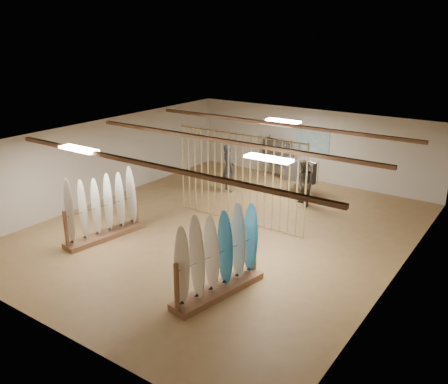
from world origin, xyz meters
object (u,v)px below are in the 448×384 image
Objects in this scene: rack_left at (103,216)px; shopper_a at (228,165)px; shopper_b at (304,180)px; rack_right at (218,266)px; clothing_rack_a at (277,152)px; clothing_rack_b at (301,171)px.

rack_left is 5.49m from shopper_a.
shopper_b is (3.52, 5.60, 0.24)m from rack_left.
rack_right is at bearing -48.35° from shopper_b.
rack_right is 1.42× the size of shopper_b.
rack_left is 4.47m from rack_right.
rack_right is at bearing -46.12° from clothing_rack_a.
rack_left reaches higher than clothing_rack_b.
clothing_rack_b is 0.74× the size of shopper_b.
rack_left is at bearing -102.85° from clothing_rack_b.
shopper_b is (2.25, -2.21, -0.16)m from clothing_rack_a.
shopper_b is (0.61, -1.00, 0.03)m from clothing_rack_b.
rack_left is 6.62m from shopper_b.
rack_left is 1.50× the size of clothing_rack_a.
clothing_rack_a reaches higher than clothing_rack_b.
rack_right is 7.17m from shopper_a.
shopper_a reaches higher than clothing_rack_a.
clothing_rack_a is at bearing -71.38° from shopper_a.
rack_right is 6.26m from shopper_b.
rack_right reaches higher than rack_left.
clothing_rack_b is at bearing -13.11° from clothing_rack_a.
rack_left is at bearing -88.85° from shopper_b.
rack_left is 1.36× the size of shopper_b.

